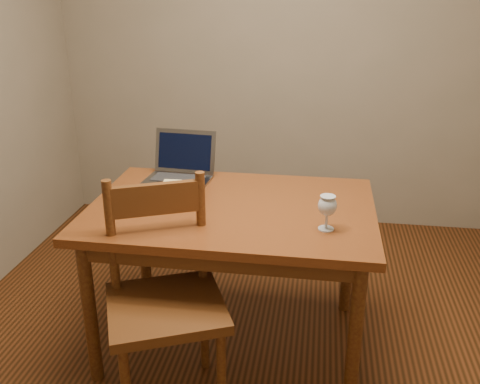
# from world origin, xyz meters

# --- Properties ---
(floor) EXTENTS (3.20, 3.20, 0.02)m
(floor) POSITION_xyz_m (0.00, 0.00, -0.01)
(floor) COLOR black
(floor) RESTS_ON ground
(back_wall) EXTENTS (3.20, 0.02, 2.60)m
(back_wall) POSITION_xyz_m (0.00, 1.61, 1.30)
(back_wall) COLOR gray
(back_wall) RESTS_ON floor
(front_wall) EXTENTS (3.20, 0.02, 2.60)m
(front_wall) POSITION_xyz_m (0.00, -1.61, 1.30)
(front_wall) COLOR gray
(front_wall) RESTS_ON floor
(table) EXTENTS (1.30, 0.90, 0.74)m
(table) POSITION_xyz_m (-0.10, 0.03, 0.65)
(table) COLOR #4B230C
(table) RESTS_ON floor
(chair) EXTENTS (0.60, 0.59, 0.49)m
(chair) POSITION_xyz_m (-0.31, -0.40, 0.53)
(chair) COLOR #3A180C
(chair) RESTS_ON floor
(plate) EXTENTS (0.20, 0.20, 0.02)m
(plate) POSITION_xyz_m (-0.40, 0.10, 0.75)
(plate) COLOR black
(plate) RESTS_ON table
(sandwich_cheese) EXTENTS (0.12, 0.10, 0.03)m
(sandwich_cheese) POSITION_xyz_m (-0.44, 0.11, 0.77)
(sandwich_cheese) COLOR #381E0C
(sandwich_cheese) RESTS_ON plate
(sandwich_tomato) EXTENTS (0.12, 0.08, 0.03)m
(sandwich_tomato) POSITION_xyz_m (-0.36, 0.09, 0.77)
(sandwich_tomato) COLOR #381E0C
(sandwich_tomato) RESTS_ON plate
(sandwich_top) EXTENTS (0.10, 0.07, 0.03)m
(sandwich_top) POSITION_xyz_m (-0.40, 0.11, 0.79)
(sandwich_top) COLOR #381E0C
(sandwich_top) RESTS_ON plate
(milk_glass) EXTENTS (0.08, 0.08, 0.15)m
(milk_glass) POSITION_xyz_m (0.33, -0.16, 0.82)
(milk_glass) COLOR white
(milk_glass) RESTS_ON table
(laptop) EXTENTS (0.35, 0.32, 0.24)m
(laptop) POSITION_xyz_m (-0.43, 0.35, 0.80)
(laptop) COLOR slate
(laptop) RESTS_ON table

